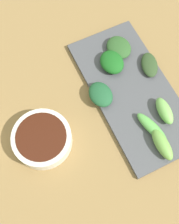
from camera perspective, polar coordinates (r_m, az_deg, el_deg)
tabletop at (r=0.72m, az=3.34°, el=0.13°), size 2.10×2.10×0.02m
sauce_bowl at (r=0.67m, az=-9.42°, el=-5.31°), size 0.14×0.14×0.04m
serving_plate at (r=0.73m, az=8.62°, el=3.97°), size 0.19×0.39×0.01m
broccoli_leafy_0 at (r=0.77m, az=5.86°, el=12.69°), size 0.06×0.07×0.02m
broccoli_stalk_1 at (r=0.68m, az=12.29°, el=-2.99°), size 0.05×0.10×0.02m
broccoli_leafy_2 at (r=0.70m, az=2.17°, el=3.50°), size 0.06×0.07×0.03m
broccoli_leafy_3 at (r=0.74m, az=4.48°, el=9.88°), size 0.06×0.07×0.03m
broccoli_stalk_4 at (r=0.70m, az=14.72°, el=0.23°), size 0.04×0.07×0.03m
broccoli_stalk_5 at (r=0.67m, az=14.29°, el=-6.27°), size 0.03×0.08×0.03m
broccoli_leafy_6 at (r=0.75m, az=11.86°, el=9.20°), size 0.06×0.08×0.02m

